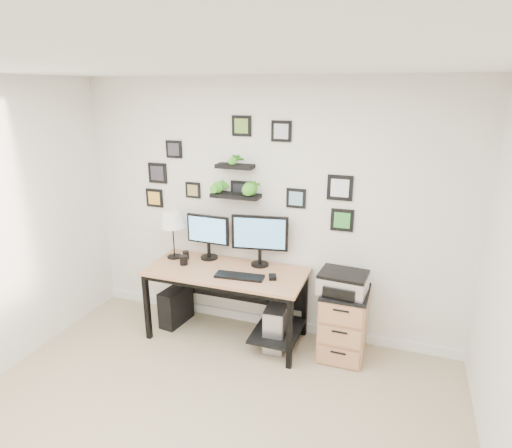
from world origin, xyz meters
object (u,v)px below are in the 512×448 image
at_px(desk, 231,281).
at_px(table_lamp, 172,221).
at_px(monitor_left, 208,234).
at_px(monitor_right, 260,236).
at_px(file_cabinet, 343,323).
at_px(pc_tower_black, 176,305).
at_px(pc_tower_grey, 277,324).
at_px(printer, 343,283).
at_px(mug, 184,260).

bearing_deg(desk, table_lamp, 171.94).
height_order(monitor_left, monitor_right, monitor_right).
relative_size(table_lamp, file_cabinet, 0.77).
xyz_separation_m(pc_tower_black, file_cabinet, (1.82, 0.02, 0.13)).
bearing_deg(pc_tower_black, pc_tower_grey, 6.03).
height_order(table_lamp, printer, table_lamp).
xyz_separation_m(monitor_left, table_lamp, (-0.36, -0.09, 0.13)).
height_order(desk, pc_tower_black, desk).
distance_m(table_lamp, pc_tower_grey, 1.52).
bearing_deg(pc_tower_black, monitor_right, 17.32).
bearing_deg(mug, table_lamp, 142.86).
distance_m(monitor_right, file_cabinet, 1.16).
height_order(pc_tower_grey, printer, printer).
distance_m(pc_tower_black, pc_tower_grey, 1.17).
bearing_deg(table_lamp, pc_tower_black, -75.13).
bearing_deg(mug, pc_tower_grey, 2.54).
xyz_separation_m(desk, pc_tower_grey, (0.50, -0.00, -0.40)).
relative_size(desk, pc_tower_grey, 3.46).
height_order(mug, printer, printer).
bearing_deg(pc_tower_grey, monitor_left, 166.99).
relative_size(monitor_left, monitor_right, 0.84).
bearing_deg(table_lamp, desk, -8.06).
distance_m(pc_tower_grey, printer, 0.82).
height_order(desk, mug, mug).
bearing_deg(monitor_right, pc_tower_grey, -37.01).
relative_size(monitor_right, file_cabinet, 0.85).
height_order(desk, file_cabinet, desk).
bearing_deg(file_cabinet, monitor_right, 171.73).
bearing_deg(file_cabinet, monitor_left, 174.94).
xyz_separation_m(table_lamp, file_cabinet, (1.83, -0.04, -0.83)).
relative_size(table_lamp, printer, 1.13).
height_order(desk, monitor_left, monitor_left).
distance_m(monitor_left, monitor_right, 0.57).
bearing_deg(desk, mug, -174.63).
bearing_deg(pc_tower_grey, file_cabinet, 5.40).
relative_size(pc_tower_black, pc_tower_grey, 0.88).
distance_m(table_lamp, pc_tower_black, 0.96).
bearing_deg(mug, printer, 2.53).
bearing_deg(table_lamp, pc_tower_grey, -4.82).
bearing_deg(mug, monitor_right, 17.53).
bearing_deg(printer, file_cabinet, 53.37).
relative_size(monitor_left, mug, 5.07).
distance_m(file_cabinet, printer, 0.44).
height_order(pc_tower_grey, file_cabinet, file_cabinet).
relative_size(mug, pc_tower_grey, 0.20).
bearing_deg(desk, monitor_right, 37.48).
bearing_deg(file_cabinet, table_lamp, 178.77).
bearing_deg(printer, table_lamp, 177.69).
xyz_separation_m(file_cabinet, printer, (-0.02, -0.03, 0.43)).
bearing_deg(pc_tower_grey, monitor_right, 142.99).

